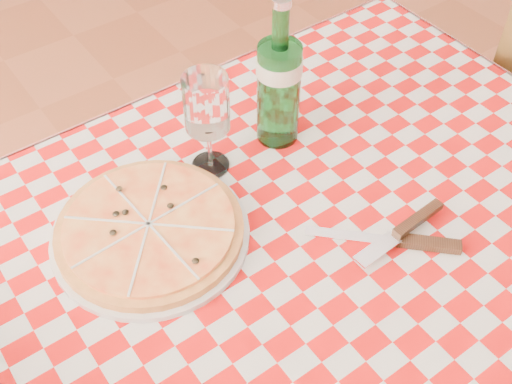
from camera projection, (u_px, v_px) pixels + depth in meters
dining_table at (285, 267)px, 1.14m from camera, size 1.20×0.80×0.75m
tablecloth at (287, 234)px, 1.07m from camera, size 1.30×0.90×0.01m
pizza_plate at (149, 229)px, 1.05m from camera, size 0.35×0.35×0.04m
water_bottle at (279, 73)px, 1.12m from camera, size 0.11×0.11×0.29m
wine_glass at (208, 125)px, 1.10m from camera, size 0.09×0.09×0.20m
cutlery at (395, 237)px, 1.04m from camera, size 0.32×0.29×0.03m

